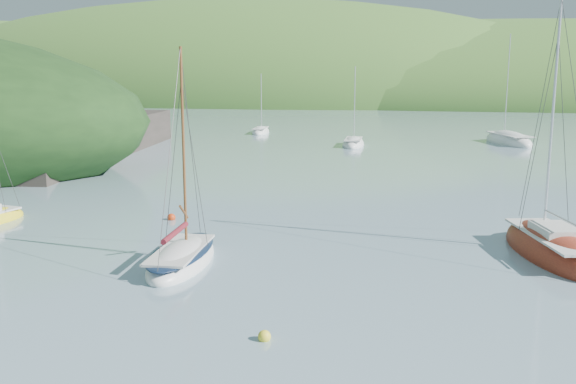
% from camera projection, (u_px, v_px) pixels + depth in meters
% --- Properties ---
extents(ground, '(700.00, 700.00, 0.00)m').
position_uv_depth(ground, '(241.00, 303.00, 23.00)').
color(ground, gray).
rests_on(ground, ground).
extents(shoreline_hills, '(690.00, 135.00, 56.00)m').
position_uv_depth(shoreline_hills, '(399.00, 99.00, 189.24)').
color(shoreline_hills, '#2F6526').
rests_on(shoreline_hills, ground).
extents(daysailer_white, '(3.14, 6.67, 9.88)m').
position_uv_depth(daysailer_white, '(182.00, 259.00, 27.63)').
color(daysailer_white, white).
rests_on(daysailer_white, ground).
extents(sloop_red, '(5.11, 8.80, 12.33)m').
position_uv_depth(sloop_red, '(552.00, 251.00, 28.88)').
color(sloop_red, '#9A341C').
rests_on(sloop_red, ground).
extents(distant_sloop_a, '(2.92, 6.82, 9.48)m').
position_uv_depth(distant_sloop_a, '(353.00, 144.00, 71.27)').
color(distant_sloop_a, white).
rests_on(distant_sloop_a, ground).
extents(distant_sloop_b, '(6.57, 9.98, 13.44)m').
position_uv_depth(distant_sloop_b, '(508.00, 142.00, 73.45)').
color(distant_sloop_b, white).
rests_on(distant_sloop_b, ground).
extents(distant_sloop_c, '(2.95, 6.23, 8.55)m').
position_uv_depth(distant_sloop_c, '(261.00, 132.00, 85.60)').
color(distant_sloop_c, white).
rests_on(distant_sloop_c, ground).
extents(mooring_buoys, '(10.21, 14.75, 0.46)m').
position_uv_depth(mooring_buoys, '(187.00, 257.00, 28.21)').
color(mooring_buoys, yellow).
rests_on(mooring_buoys, ground).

